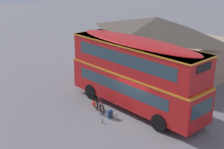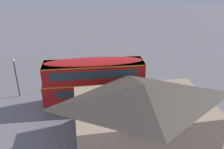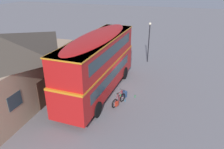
{
  "view_description": "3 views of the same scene",
  "coord_description": "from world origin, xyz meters",
  "px_view_note": "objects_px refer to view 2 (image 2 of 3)",
  "views": [
    {
      "loc": [
        12.02,
        -13.51,
        9.27
      ],
      "look_at": [
        -2.42,
        0.22,
        2.18
      ],
      "focal_mm": 50.17,
      "sensor_mm": 36.0,
      "label": 1
    },
    {
      "loc": [
        0.39,
        22.11,
        13.07
      ],
      "look_at": [
        -2.97,
        -0.92,
        2.27
      ],
      "focal_mm": 37.47,
      "sensor_mm": 36.0,
      "label": 2
    },
    {
      "loc": [
        -14.85,
        -4.95,
        8.45
      ],
      "look_at": [
        -2.1,
        -0.64,
        2.31
      ],
      "focal_mm": 33.61,
      "sensor_mm": 36.0,
      "label": 3
    }
  ],
  "objects_px": {
    "double_decker_bus": "(94,80)",
    "backpack_on_ground": "(94,90)",
    "touring_bicycle": "(105,89)",
    "water_bottle_green_metal": "(93,88)",
    "water_bottle_blue_sports": "(100,90)",
    "street_lamp": "(16,74)"
  },
  "relations": [
    {
      "from": "touring_bicycle",
      "to": "water_bottle_green_metal",
      "type": "relative_size",
      "value": 7.1
    },
    {
      "from": "touring_bicycle",
      "to": "street_lamp",
      "type": "xyz_separation_m",
      "value": [
        9.53,
        -0.47,
        2.34
      ]
    },
    {
      "from": "double_decker_bus",
      "to": "water_bottle_blue_sports",
      "type": "distance_m",
      "value": 3.57
    },
    {
      "from": "backpack_on_ground",
      "to": "water_bottle_green_metal",
      "type": "xyz_separation_m",
      "value": [
        0.16,
        -0.8,
        -0.18
      ]
    },
    {
      "from": "touring_bicycle",
      "to": "water_bottle_green_metal",
      "type": "distance_m",
      "value": 1.72
    },
    {
      "from": "water_bottle_green_metal",
      "to": "street_lamp",
      "type": "bearing_deg",
      "value": 3.18
    },
    {
      "from": "double_decker_bus",
      "to": "street_lamp",
      "type": "relative_size",
      "value": 2.36
    },
    {
      "from": "touring_bicycle",
      "to": "water_bottle_blue_sports",
      "type": "bearing_deg",
      "value": -29.6
    },
    {
      "from": "water_bottle_green_metal",
      "to": "water_bottle_blue_sports",
      "type": "relative_size",
      "value": 1.03
    },
    {
      "from": "touring_bicycle",
      "to": "water_bottle_green_metal",
      "type": "xyz_separation_m",
      "value": [
        1.42,
        -0.92,
        -0.26
      ]
    },
    {
      "from": "touring_bicycle",
      "to": "water_bottle_blue_sports",
      "type": "distance_m",
      "value": 0.74
    },
    {
      "from": "double_decker_bus",
      "to": "water_bottle_blue_sports",
      "type": "xyz_separation_m",
      "value": [
        -0.76,
        -2.4,
        -2.54
      ]
    },
    {
      "from": "backpack_on_ground",
      "to": "touring_bicycle",
      "type": "bearing_deg",
      "value": 174.37
    },
    {
      "from": "water_bottle_blue_sports",
      "to": "street_lamp",
      "type": "xyz_separation_m",
      "value": [
        8.92,
        -0.13,
        2.61
      ]
    },
    {
      "from": "touring_bicycle",
      "to": "double_decker_bus",
      "type": "bearing_deg",
      "value": 56.43
    },
    {
      "from": "water_bottle_green_metal",
      "to": "water_bottle_blue_sports",
      "type": "distance_m",
      "value": 1.0
    },
    {
      "from": "street_lamp",
      "to": "water_bottle_blue_sports",
      "type": "bearing_deg",
      "value": 179.17
    },
    {
      "from": "double_decker_bus",
      "to": "water_bottle_green_metal",
      "type": "height_order",
      "value": "double_decker_bus"
    },
    {
      "from": "touring_bicycle",
      "to": "water_bottle_green_metal",
      "type": "bearing_deg",
      "value": -32.9
    },
    {
      "from": "touring_bicycle",
      "to": "water_bottle_blue_sports",
      "type": "relative_size",
      "value": 7.28
    },
    {
      "from": "double_decker_bus",
      "to": "street_lamp",
      "type": "xyz_separation_m",
      "value": [
        8.16,
        -2.53,
        0.07
      ]
    },
    {
      "from": "double_decker_bus",
      "to": "backpack_on_ground",
      "type": "distance_m",
      "value": 3.21
    }
  ]
}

